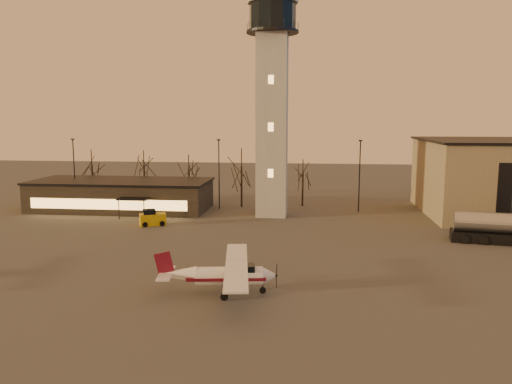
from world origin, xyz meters
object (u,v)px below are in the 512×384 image
service_cart (152,219)px  control_tower (272,94)px  cessna_front (231,279)px  fuel_truck (495,231)px  terminal (121,195)px

service_cart → control_tower: bearing=5.3°
cessna_front → service_cart: (-13.68, 22.97, -0.39)m
cessna_front → fuel_truck: bearing=28.0°
terminal → cessna_front: bearing=-56.8°
fuel_truck → service_cart: fuel_truck is taller
service_cart → cessna_front: bearing=-83.3°
service_cart → fuel_truck: bearing=-30.5°
cessna_front → control_tower: bearing=80.8°
terminal → control_tower: bearing=-5.1°
fuel_truck → control_tower: bearing=163.3°
terminal → fuel_truck: size_ratio=2.78×
control_tower → cessna_front: (-0.48, -30.95, -15.18)m
control_tower → terminal: control_tower is taller
control_tower → fuel_truck: control_tower is taller
fuel_truck → service_cart: 39.21m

